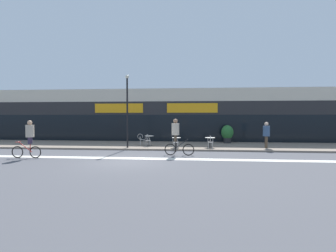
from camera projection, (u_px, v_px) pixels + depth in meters
ground_plane at (127, 162)px, 13.71m from camera, size 120.00×120.00×0.00m
sidewalk_slab at (150, 145)px, 20.92m from camera, size 40.00×5.50×0.12m
storefront_facade at (158, 116)px, 25.51m from camera, size 40.00×4.06×4.88m
bike_lane_stripe at (132, 158)px, 14.83m from camera, size 36.00×0.70×0.01m
bistro_table_0 at (149, 138)px, 20.30m from camera, size 0.71×0.71×0.75m
bistro_table_1 at (176, 140)px, 18.90m from camera, size 0.64×0.64×0.73m
bistro_table_2 at (210, 140)px, 19.08m from camera, size 0.73×0.73×0.71m
cafe_chair_0_near at (148, 139)px, 19.68m from camera, size 0.45×0.60×0.90m
cafe_chair_0_side at (141, 139)px, 20.35m from camera, size 0.59×0.44×0.90m
cafe_chair_1_near at (176, 141)px, 18.28m from camera, size 0.45×0.60×0.90m
cafe_chair_2_near at (210, 141)px, 18.46m from camera, size 0.44×0.59×0.90m
planter_pot at (227, 133)px, 22.14m from camera, size 1.02×1.02×1.51m
lamp_post at (127, 106)px, 18.78m from camera, size 0.26×0.26×5.23m
cyclist_0 at (29, 136)px, 14.88m from camera, size 1.74×0.50×2.15m
cyclist_1 at (176, 134)px, 15.92m from camera, size 1.81×0.48×2.23m
pedestrian_near_end at (266, 133)px, 18.64m from camera, size 0.51×0.51×1.86m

